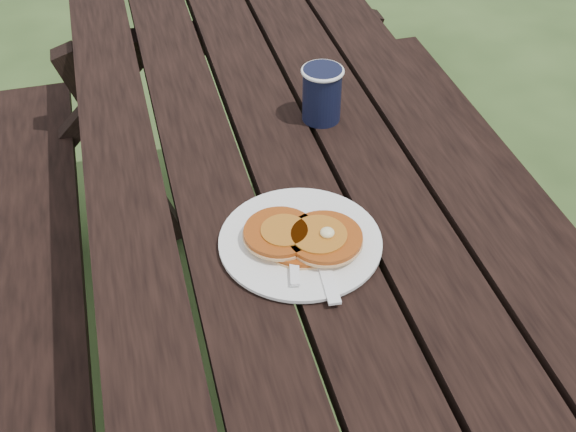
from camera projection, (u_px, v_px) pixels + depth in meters
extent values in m
plane|color=#283D1A|center=(285.00, 385.00, 1.88)|extent=(60.00, 60.00, 0.00)
cube|color=black|center=(283.00, 160.00, 1.39)|extent=(0.75, 1.80, 0.04)
cube|color=black|center=(24.00, 319.00, 1.49)|extent=(0.25, 1.80, 0.04)
cube|color=black|center=(512.00, 226.00, 1.70)|extent=(0.25, 1.80, 0.04)
cylinder|color=white|center=(300.00, 242.00, 1.18)|extent=(0.34, 0.34, 0.01)
cylinder|color=#AB4913|center=(302.00, 241.00, 1.17)|extent=(0.12, 0.12, 0.01)
cylinder|color=#AB4913|center=(280.00, 233.00, 1.17)|extent=(0.12, 0.12, 0.01)
cylinder|color=#AB4913|center=(325.00, 238.00, 1.16)|extent=(0.12, 0.12, 0.01)
cylinder|color=#995615|center=(319.00, 234.00, 1.16)|extent=(0.09, 0.09, 0.00)
ellipsoid|color=#F4E59E|center=(327.00, 233.00, 1.15)|extent=(0.02, 0.02, 0.01)
cube|color=white|center=(323.00, 262.00, 1.14)|extent=(0.04, 0.18, 0.00)
cylinder|color=black|center=(322.00, 94.00, 1.43)|extent=(0.08, 0.08, 0.11)
torus|color=white|center=(323.00, 71.00, 1.39)|extent=(0.08, 0.08, 0.01)
cylinder|color=black|center=(323.00, 72.00, 1.40)|extent=(0.07, 0.07, 0.01)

